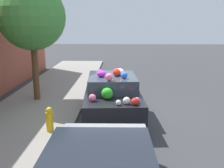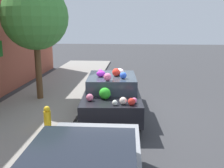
{
  "view_description": "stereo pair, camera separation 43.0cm",
  "coord_description": "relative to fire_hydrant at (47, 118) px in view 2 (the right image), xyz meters",
  "views": [
    {
      "loc": [
        -8.51,
        -0.27,
        3.06
      ],
      "look_at": [
        0.0,
        -0.01,
        1.06
      ],
      "focal_mm": 42.0,
      "sensor_mm": 36.0,
      "label": 1
    },
    {
      "loc": [
        -8.49,
        -0.7,
        3.06
      ],
      "look_at": [
        0.0,
        -0.01,
        1.06
      ],
      "focal_mm": 42.0,
      "sensor_mm": 36.0,
      "label": 2
    }
  ],
  "objects": [
    {
      "name": "sidewalk_curb",
      "position": [
        1.73,
        1.03,
        -0.4
      ],
      "size": [
        24.0,
        3.2,
        0.1
      ],
      "color": "gray",
      "rests_on": "ground"
    },
    {
      "name": "street_tree",
      "position": [
        3.09,
        1.33,
        2.81
      ],
      "size": [
        2.49,
        2.49,
        4.42
      ],
      "color": "brown",
      "rests_on": "sidewalk_curb"
    },
    {
      "name": "art_car",
      "position": [
        1.68,
        -1.69,
        0.29
      ],
      "size": [
        4.34,
        2.01,
        1.63
      ],
      "rotation": [
        0.0,
        0.0,
        0.07
      ],
      "color": "black",
      "rests_on": "ground"
    },
    {
      "name": "fire_hydrant",
      "position": [
        0.0,
        0.0,
        0.0
      ],
      "size": [
        0.2,
        0.2,
        0.7
      ],
      "color": "gold",
      "rests_on": "sidewalk_curb"
    },
    {
      "name": "ground_plane",
      "position": [
        1.73,
        -1.67,
        -0.45
      ],
      "size": [
        60.0,
        60.0,
        0.0
      ],
      "primitive_type": "plane",
      "color": "#38383A"
    }
  ]
}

